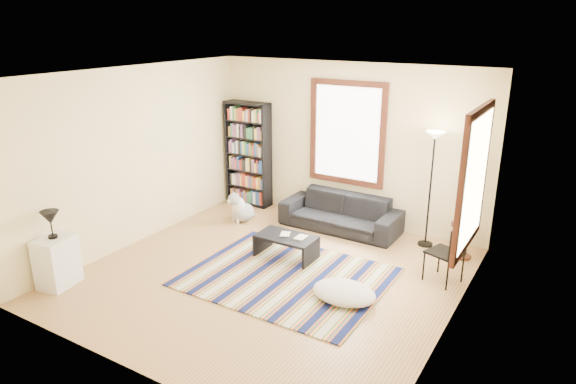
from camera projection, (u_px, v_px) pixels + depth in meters
The scene contains 21 objects.
floor at pixel (270, 278), 7.33m from camera, with size 5.00×5.00×0.10m, color tan.
ceiling at pixel (267, 70), 6.41m from camera, with size 5.00×5.00×0.10m, color white.
wall_back at pixel (349, 144), 8.94m from camera, with size 5.00×0.10×2.80m, color beige.
wall_front at pixel (120, 251), 4.80m from camera, with size 5.00×0.10×2.80m, color beige.
wall_left at pixel (134, 156), 8.12m from camera, with size 0.10×5.00×2.80m, color beige.
wall_right at pixel (463, 217), 5.62m from camera, with size 0.10×5.00×2.80m, color beige.
window_back at pixel (347, 133), 8.81m from camera, with size 1.20×0.06×1.60m, color white.
window_right at pixel (474, 180), 6.24m from camera, with size 0.06×1.20×1.60m, color white.
rug at pixel (287, 277), 7.23m from camera, with size 2.71×2.17×0.02m, color #0D1541.
sofa at pixel (340, 213), 8.82m from camera, with size 2.05×0.80×0.60m, color black.
bookshelf at pixel (248, 154), 9.85m from camera, with size 0.90×0.30×2.00m, color black.
coffee_table at pixel (286, 247), 7.78m from camera, with size 0.90×0.50×0.36m, color black.
book_a at pixel (281, 234), 7.77m from camera, with size 0.19×0.14×0.02m, color beige.
book_b at pixel (297, 236), 7.69m from camera, with size 0.15×0.21×0.02m, color beige.
floor_cushion at pixel (344, 292), 6.63m from camera, with size 0.85×0.63×0.21m, color beige.
floor_lamp at pixel (430, 190), 7.98m from camera, with size 0.30×0.30×1.86m, color black, non-canonical shape.
side_table at pixel (463, 241), 7.77m from camera, with size 0.40×0.40×0.54m, color #3F1C0F.
folding_chair at pixel (445, 253), 7.00m from camera, with size 0.42×0.40×0.86m, color black.
white_cabinet at pixel (57, 262), 6.92m from camera, with size 0.38×0.50×0.70m, color white.
table_lamp at pixel (51, 225), 6.75m from camera, with size 0.24×0.24×0.38m, color black, non-canonical shape.
dog at pixel (243, 206), 9.19m from camera, with size 0.40×0.55×0.55m, color #ACACAC, non-canonical shape.
Camera 1 is at (3.61, -5.48, 3.45)m, focal length 32.00 mm.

